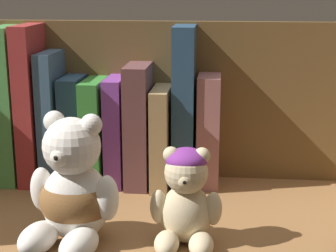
{
  "coord_description": "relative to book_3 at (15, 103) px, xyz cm",
  "views": [
    {
      "loc": [
        4.5,
        -69.73,
        32.93
      ],
      "look_at": [
        -2.44,
        0.0,
        14.54
      ],
      "focal_mm": 58.49,
      "sensor_mm": 36.0,
      "label": 1
    }
  ],
  "objects": [
    {
      "name": "shelf_board",
      "position": [
        28.51,
        -13.34,
        -13.29
      ],
      "size": [
        82.49,
        31.03,
        2.0
      ],
      "primitive_type": "cube",
      "color": "olive",
      "rests_on": "ground"
    },
    {
      "name": "book_4",
      "position": [
        3.54,
        0.0,
        0.14
      ],
      "size": [
        2.81,
        13.52,
        24.85
      ],
      "primitive_type": "cube",
      "color": "#A63030",
      "rests_on": "shelf_board"
    },
    {
      "name": "book_7",
      "position": [
        13.47,
        0.0,
        -4.0
      ],
      "size": [
        2.99,
        13.55,
        16.57
      ],
      "primitive_type": "cube",
      "color": "#358433",
      "rests_on": "shelf_board"
    },
    {
      "name": "shelf_back_panel",
      "position": [
        28.51,
        2.77,
        -0.69
      ],
      "size": [
        84.89,
        1.2,
        27.18
      ],
      "primitive_type": "cube",
      "color": "brown",
      "rests_on": "ground"
    },
    {
      "name": "book_10",
      "position": [
        23.93,
        0.0,
        -4.53
      ],
      "size": [
        2.65,
        14.39,
        15.52
      ],
      "primitive_type": "cube",
      "color": "#9F8053",
      "rests_on": "shelf_board"
    },
    {
      "name": "book_5",
      "position": [
        6.66,
        0.0,
        -1.91
      ],
      "size": [
        2.5,
        12.73,
        20.75
      ],
      "primitive_type": "cube",
      "color": "#3C5D7C",
      "rests_on": "shelf_board"
    },
    {
      "name": "book_9",
      "position": [
        20.36,
        0.0,
        -2.79
      ],
      "size": [
        3.57,
        13.15,
        18.98
      ],
      "primitive_type": "cube",
      "color": "brown",
      "rests_on": "shelf_board"
    },
    {
      "name": "teddy_bear_larger",
      "position": [
        15.43,
        -22.49,
        -5.93
      ],
      "size": [
        12.22,
        12.95,
        16.16
      ],
      "color": "white",
      "rests_on": "shelf_board"
    },
    {
      "name": "teddy_bear_smaller",
      "position": [
        29.08,
        -21.92,
        -6.54
      ],
      "size": [
        8.75,
        8.82,
        12.12
      ],
      "color": "beige",
      "rests_on": "shelf_board"
    },
    {
      "name": "book_11",
      "position": [
        27.34,
        0.0,
        0.12
      ],
      "size": [
        3.27,
        10.21,
        24.81
      ],
      "primitive_type": "cube",
      "color": "navy",
      "rests_on": "shelf_board"
    },
    {
      "name": "book_6",
      "position": [
        9.94,
        0.0,
        -3.87
      ],
      "size": [
        3.14,
        10.6,
        16.82
      ],
      "primitive_type": "cube",
      "color": "navy",
      "rests_on": "shelf_board"
    },
    {
      "name": "book_12",
      "position": [
        31.16,
        0.0,
        -3.58
      ],
      "size": [
        3.44,
        9.35,
        17.41
      ],
      "primitive_type": "cube",
      "color": "#9C6161",
      "rests_on": "shelf_board"
    },
    {
      "name": "book_8",
      "position": [
        16.77,
        0.0,
        -3.84
      ],
      "size": [
        2.69,
        11.81,
        16.89
      ],
      "primitive_type": "cube",
      "color": "purple",
      "rests_on": "shelf_board"
    },
    {
      "name": "book_3",
      "position": [
        0.0,
        0.0,
        0.0
      ],
      "size": [
        3.34,
        13.08,
        24.57
      ],
      "primitive_type": "cube",
      "color": "#4F9C4D",
      "rests_on": "shelf_board"
    }
  ]
}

